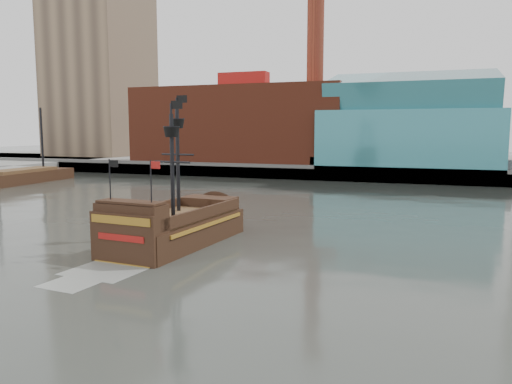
% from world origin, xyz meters
% --- Properties ---
extents(ground, '(400.00, 400.00, 0.00)m').
position_xyz_m(ground, '(0.00, 0.00, 0.00)').
color(ground, '#282B26').
rests_on(ground, ground).
extents(promenade_far, '(220.00, 60.00, 2.00)m').
position_xyz_m(promenade_far, '(0.00, 92.00, 1.00)').
color(promenade_far, slate).
rests_on(promenade_far, ground).
extents(seawall, '(220.00, 1.00, 2.60)m').
position_xyz_m(seawall, '(0.00, 62.50, 1.30)').
color(seawall, '#4C4C49').
rests_on(seawall, ground).
extents(skyline, '(149.00, 45.00, 62.00)m').
position_xyz_m(skyline, '(5.21, 84.56, 24.55)').
color(skyline, '#796148').
rests_on(skyline, promenade_far).
extents(pirate_ship, '(6.07, 16.57, 12.18)m').
position_xyz_m(pirate_ship, '(-3.33, 10.92, 1.10)').
color(pirate_ship, black).
rests_on(pirate_ship, ground).
extents(docked_vessel, '(6.19, 21.05, 14.12)m').
position_xyz_m(docked_vessel, '(-48.64, 40.88, 0.90)').
color(docked_vessel, black).
rests_on(docked_vessel, ground).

